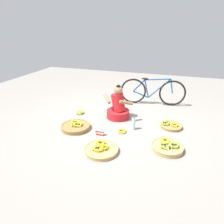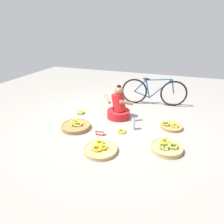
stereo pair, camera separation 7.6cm
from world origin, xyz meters
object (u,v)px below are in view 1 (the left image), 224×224
(banana_basket_back_right, at_px, (167,147))
(banana_basket_mid_left, at_px, (171,126))
(packet_carton_stack, at_px, (100,132))
(vendor_woman_front, at_px, (118,108))
(loose_bananas_mid_right, at_px, (122,131))
(bicycle_leaning, at_px, (152,92))
(banana_basket_near_vendor, at_px, (76,126))
(water_bottle, at_px, (134,124))
(loose_bananas_front_center, at_px, (80,112))
(banana_basket_front_left, at_px, (101,149))

(banana_basket_back_right, bearing_deg, banana_basket_mid_left, 88.79)
(banana_basket_back_right, bearing_deg, packet_carton_stack, 175.67)
(vendor_woman_front, bearing_deg, loose_bananas_mid_right, -66.72)
(loose_bananas_mid_right, bearing_deg, banana_basket_back_right, -20.09)
(banana_basket_back_right, bearing_deg, loose_bananas_mid_right, 159.91)
(bicycle_leaning, bearing_deg, loose_bananas_mid_right, -101.47)
(vendor_woman_front, relative_size, banana_basket_back_right, 1.43)
(banana_basket_near_vendor, height_order, loose_bananas_mid_right, banana_basket_near_vendor)
(banana_basket_back_right, bearing_deg, water_bottle, 143.62)
(packet_carton_stack, bearing_deg, loose_bananas_front_center, 136.12)
(water_bottle, bearing_deg, vendor_woman_front, 136.36)
(bicycle_leaning, height_order, banana_basket_back_right, bicycle_leaning)
(banana_basket_mid_left, xyz_separation_m, packet_carton_stack, (-1.31, -0.76, 0.02))
(banana_basket_back_right, relative_size, loose_bananas_mid_right, 2.58)
(vendor_woman_front, xyz_separation_m, loose_bananas_front_center, (-0.94, -0.08, -0.22))
(loose_bananas_front_center, distance_m, loose_bananas_mid_right, 1.34)
(loose_bananas_mid_right, relative_size, water_bottle, 0.77)
(banana_basket_near_vendor, bearing_deg, vendor_woman_front, 49.40)
(vendor_woman_front, distance_m, loose_bananas_mid_right, 0.73)
(vendor_woman_front, distance_m, banana_basket_near_vendor, 1.06)
(water_bottle, distance_m, packet_carton_stack, 0.72)
(loose_bananas_front_center, bearing_deg, banana_basket_back_right, -22.89)
(loose_bananas_mid_right, xyz_separation_m, water_bottle, (0.19, 0.20, 0.10))
(bicycle_leaning, bearing_deg, banana_basket_front_left, -101.66)
(banana_basket_back_right, height_order, loose_bananas_front_center, banana_basket_back_right)
(banana_basket_front_left, height_order, loose_bananas_front_center, banana_basket_front_left)
(banana_basket_mid_left, bearing_deg, banana_basket_near_vendor, -160.12)
(banana_basket_near_vendor, height_order, banana_basket_front_left, banana_basket_near_vendor)
(banana_basket_back_right, xyz_separation_m, loose_bananas_mid_right, (-0.90, 0.33, -0.02))
(bicycle_leaning, xyz_separation_m, water_bottle, (-0.16, -1.53, -0.23))
(bicycle_leaning, xyz_separation_m, banana_basket_front_left, (-0.51, -2.46, -0.32))
(vendor_woman_front, xyz_separation_m, loose_bananas_mid_right, (0.27, -0.64, -0.22))
(banana_basket_mid_left, bearing_deg, bicycle_leaning, 115.49)
(vendor_woman_front, height_order, packet_carton_stack, vendor_woman_front)
(bicycle_leaning, bearing_deg, banana_basket_back_right, -74.92)
(banana_basket_near_vendor, distance_m, water_bottle, 1.19)
(vendor_woman_front, relative_size, loose_bananas_mid_right, 3.71)
(banana_basket_near_vendor, bearing_deg, loose_bananas_mid_right, 9.06)
(banana_basket_back_right, height_order, water_bottle, water_bottle)
(loose_bananas_front_center, bearing_deg, water_bottle, -14.65)
(bicycle_leaning, distance_m, banana_basket_mid_left, 1.37)
(vendor_woman_front, xyz_separation_m, banana_basket_back_right, (1.18, -0.97, -0.20))
(loose_bananas_front_center, bearing_deg, bicycle_leaning, 36.68)
(bicycle_leaning, height_order, banana_basket_front_left, bicycle_leaning)
(bicycle_leaning, relative_size, loose_bananas_front_center, 7.93)
(loose_bananas_front_center, relative_size, water_bottle, 0.77)
(banana_basket_back_right, distance_m, loose_bananas_front_center, 2.30)
(vendor_woman_front, height_order, water_bottle, vendor_woman_front)
(banana_basket_back_right, bearing_deg, loose_bananas_front_center, 157.11)
(bicycle_leaning, distance_m, loose_bananas_mid_right, 1.79)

